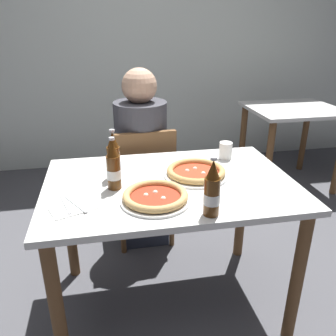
# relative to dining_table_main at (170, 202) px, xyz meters

# --- Properties ---
(ground_plane) EXTENTS (8.00, 8.00, 0.00)m
(ground_plane) POSITION_rel_dining_table_main_xyz_m (0.00, 0.00, -0.64)
(ground_plane) COLOR #4C4C51
(back_wall_tiled) EXTENTS (7.00, 0.10, 2.60)m
(back_wall_tiled) POSITION_rel_dining_table_main_xyz_m (0.00, 2.20, 0.66)
(back_wall_tiled) COLOR silver
(back_wall_tiled) RESTS_ON ground_plane
(dining_table_main) EXTENTS (1.20, 0.80, 0.75)m
(dining_table_main) POSITION_rel_dining_table_main_xyz_m (0.00, 0.00, 0.00)
(dining_table_main) COLOR silver
(dining_table_main) RESTS_ON ground_plane
(chair_behind_table) EXTENTS (0.42, 0.42, 0.85)m
(chair_behind_table) POSITION_rel_dining_table_main_xyz_m (-0.06, 0.61, -0.15)
(chair_behind_table) COLOR brown
(chair_behind_table) RESTS_ON ground_plane
(diner_seated) EXTENTS (0.34, 0.34, 1.21)m
(diner_seated) POSITION_rel_dining_table_main_xyz_m (-0.06, 0.66, -0.05)
(diner_seated) COLOR #2D3342
(diner_seated) RESTS_ON ground_plane
(dining_table_background) EXTENTS (0.80, 0.70, 0.75)m
(dining_table_background) POSITION_rel_dining_table_main_xyz_m (1.40, 1.32, -0.04)
(dining_table_background) COLOR silver
(dining_table_background) RESTS_ON ground_plane
(pizza_margherita_near) EXTENTS (0.31, 0.31, 0.04)m
(pizza_margherita_near) POSITION_rel_dining_table_main_xyz_m (-0.10, -0.18, 0.14)
(pizza_margherita_near) COLOR white
(pizza_margherita_near) RESTS_ON dining_table_main
(pizza_marinara_far) EXTENTS (0.32, 0.32, 0.04)m
(pizza_marinara_far) POSITION_rel_dining_table_main_xyz_m (0.14, 0.04, 0.13)
(pizza_marinara_far) COLOR white
(pizza_marinara_far) RESTS_ON dining_table_main
(beer_bottle_left) EXTENTS (0.07, 0.07, 0.25)m
(beer_bottle_left) POSITION_rel_dining_table_main_xyz_m (-0.26, 0.10, 0.22)
(beer_bottle_left) COLOR #512D0F
(beer_bottle_left) RESTS_ON dining_table_main
(beer_bottle_center) EXTENTS (0.07, 0.07, 0.25)m
(beer_bottle_center) POSITION_rel_dining_table_main_xyz_m (0.10, -0.33, 0.22)
(beer_bottle_center) COLOR #512D0F
(beer_bottle_center) RESTS_ON dining_table_main
(beer_bottle_right) EXTENTS (0.07, 0.07, 0.25)m
(beer_bottle_right) POSITION_rel_dining_table_main_xyz_m (-0.27, -0.02, 0.22)
(beer_bottle_right) COLOR #512D0F
(beer_bottle_right) RESTS_ON dining_table_main
(napkin_with_cutlery) EXTENTS (0.23, 0.23, 0.01)m
(napkin_with_cutlery) POSITION_rel_dining_table_main_xyz_m (-0.46, -0.15, 0.12)
(napkin_with_cutlery) COLOR white
(napkin_with_cutlery) RESTS_ON dining_table_main
(paper_cup) EXTENTS (0.07, 0.07, 0.09)m
(paper_cup) POSITION_rel_dining_table_main_xyz_m (0.37, 0.24, 0.16)
(paper_cup) COLOR white
(paper_cup) RESTS_ON dining_table_main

